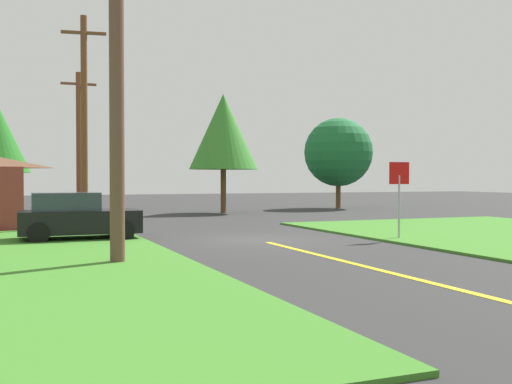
% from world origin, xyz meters
% --- Properties ---
extents(ground_plane, '(120.00, 120.00, 0.00)m').
position_xyz_m(ground_plane, '(0.00, 0.00, 0.00)').
color(ground_plane, '#2E2E2E').
extents(lane_stripe_center, '(0.20, 14.00, 0.01)m').
position_xyz_m(lane_stripe_center, '(0.00, -8.00, 0.01)').
color(lane_stripe_center, yellow).
rests_on(lane_stripe_center, ground).
extents(stop_sign, '(0.75, 0.09, 2.64)m').
position_xyz_m(stop_sign, '(4.48, -1.86, 1.86)').
color(stop_sign, '#9EA0A8').
rests_on(stop_sign, ground).
extents(parked_car_near_building, '(3.95, 2.10, 1.62)m').
position_xyz_m(parked_car_near_building, '(-5.71, 1.99, 0.80)').
color(parked_car_near_building, black).
rests_on(parked_car_near_building, ground).
extents(utility_pole_near, '(1.77, 0.60, 8.78)m').
position_xyz_m(utility_pole_near, '(-5.36, -4.28, 4.48)').
color(utility_pole_near, brown).
rests_on(utility_pole_near, ground).
extents(utility_pole_mid, '(1.80, 0.40, 8.76)m').
position_xyz_m(utility_pole_mid, '(-4.91, 6.73, 4.53)').
color(utility_pole_mid, brown).
rests_on(utility_pole_mid, ground).
extents(utility_pole_far, '(1.80, 0.28, 7.61)m').
position_xyz_m(utility_pole_far, '(-4.41, 13.73, 3.94)').
color(utility_pole_far, brown).
rests_on(utility_pole_far, ground).
extents(pine_tree_center, '(4.77, 4.77, 6.30)m').
position_xyz_m(pine_tree_center, '(13.52, 18.06, 3.91)').
color(pine_tree_center, brown).
rests_on(pine_tree_center, ground).
extents(oak_tree_right, '(4.12, 4.12, 7.17)m').
position_xyz_m(oak_tree_right, '(4.14, 15.48, 4.89)').
color(oak_tree_right, brown).
rests_on(oak_tree_right, ground).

